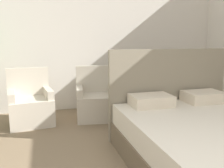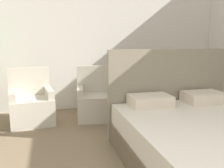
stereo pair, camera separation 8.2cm
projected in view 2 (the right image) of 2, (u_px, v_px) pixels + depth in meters
The scene contains 4 objects.
wall_back at pixel (80, 35), 4.80m from camera, with size 10.00×0.06×2.90m.
bed at pixel (213, 145), 2.57m from camera, with size 1.74×2.21×1.24m.
armchair_near_window_left at pixel (32, 107), 4.07m from camera, with size 0.74×0.68×0.90m.
armchair_near_window_right at pixel (97, 103), 4.34m from camera, with size 0.74×0.68×0.90m.
Camera 2 is at (-0.63, -0.72, 1.37)m, focal length 40.00 mm.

